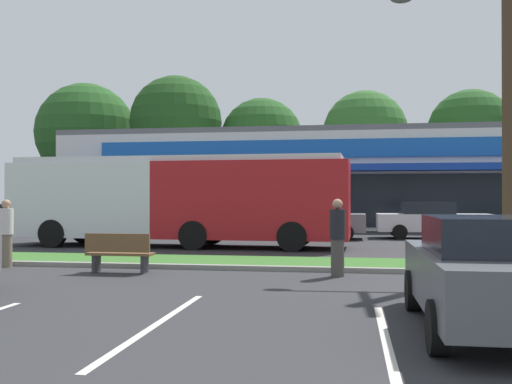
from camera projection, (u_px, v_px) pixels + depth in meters
name	position (u px, v px, depth m)	size (l,w,h in m)	color
grass_median	(305.00, 263.00, 15.51)	(56.00, 2.20, 0.12)	#386B28
curb_lip	(302.00, 269.00, 14.30)	(56.00, 0.24, 0.12)	gray
parking_stripe_1	(156.00, 324.00, 8.37)	(0.12, 4.80, 0.01)	silver
parking_stripe_2	(387.00, 343.00, 7.28)	(0.12, 4.80, 0.01)	silver
storefront_building	(312.00, 181.00, 38.28)	(28.69, 15.03, 5.66)	silver
tree_far_left	(86.00, 133.00, 49.40)	(8.28, 8.28, 11.32)	#473323
tree_left	(176.00, 122.00, 47.20)	(7.39, 7.39, 11.50)	#473323
tree_mid_left	(262.00, 140.00, 48.07)	(6.74, 6.74, 9.87)	#473323
tree_mid	(365.00, 133.00, 44.92)	(6.44, 6.44, 9.91)	#473323
tree_mid_right	(471.00, 132.00, 46.36)	(6.71, 6.71, 10.28)	#473323
utility_pole	(502.00, 61.00, 14.62)	(3.03, 2.40, 9.73)	#4C3826
city_bus	(178.00, 198.00, 21.36)	(12.42, 2.94, 3.25)	#AD191E
bus_stop_bench	(119.00, 252.00, 13.99)	(1.60, 0.45, 0.95)	brown
car_1	(316.00, 220.00, 25.39)	(4.28, 1.99, 1.58)	slate
car_3	(492.00, 273.00, 7.90)	(1.99, 4.36, 1.56)	#515459
car_5	(432.00, 220.00, 25.44)	(4.80, 1.88, 1.58)	silver
pedestrian_near_bench	(6.00, 233.00, 15.18)	(0.35, 0.35, 1.75)	#726651
pedestrian_mid	(338.00, 238.00, 13.39)	(0.36, 0.36, 1.77)	#47423D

